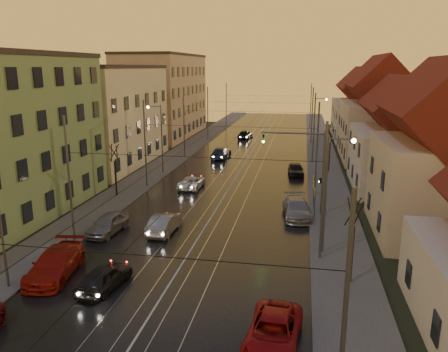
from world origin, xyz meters
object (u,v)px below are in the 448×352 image
Objects in this scene: driving_car_0 at (105,277)px; driving_car_2 at (192,182)px; street_lamp_1 at (331,183)px; driving_car_1 at (165,223)px; street_lamp_2 at (159,132)px; street_lamp_3 at (317,119)px; parked_right_1 at (297,208)px; parked_left_3 at (108,224)px; traffic_light_mast at (311,161)px; parked_right_2 at (296,170)px; parked_left_2 at (55,264)px; driving_car_4 at (245,134)px; driving_car_3 at (221,153)px; parked_right_0 at (273,332)px.

driving_car_0 reaches higher than driving_car_2.
driving_car_1 is at bearing 171.08° from street_lamp_1.
street_lamp_2 is 1.00× the size of street_lamp_3.
parked_left_3 is at bearing -162.53° from parked_right_1.
parked_right_1 is (9.74, 5.27, 0.03)m from driving_car_1.
street_lamp_2 is at bearing -69.64° from driving_car_1.
traffic_light_mast reaches higher than driving_car_0.
driving_car_2 is 1.05× the size of parked_right_2.
street_lamp_3 is 45.27m from parked_left_2.
street_lamp_1 reaches higher than parked_left_2.
street_lamp_3 is 1.72× the size of driving_car_4.
street_lamp_2 is at bearing 134.89° from parked_right_1.
parked_right_2 is (-1.38, 13.58, -3.88)m from traffic_light_mast.
driving_car_2 is 12.73m from parked_right_2.
driving_car_1 is 11.07m from parked_right_1.
parked_right_2 reaches higher than driving_car_2.
traffic_light_mast is 12.99m from driving_car_1.
parked_left_2 is (-4.47, -52.79, -0.00)m from driving_car_4.
parked_left_2 is at bearing 86.14° from driving_car_3.
parked_right_0 is at bearing 105.33° from driving_car_3.
street_lamp_3 is at bearing 91.18° from parked_right_0.
street_lamp_1 is 8.52m from parked_right_1.
street_lamp_3 reaches higher than parked_left_2.
driving_car_2 is (-11.86, 6.36, -3.98)m from traffic_light_mast.
traffic_light_mast is 4.08m from parked_right_1.
street_lamp_1 reaches higher than driving_car_1.
parked_left_2 is (-3.35, -35.76, 0.03)m from driving_car_3.
street_lamp_2 is at bearing -45.59° from driving_car_2.
driving_car_0 and parked_right_0 have the same top height.
parked_right_1 is at bearing 29.56° from parked_left_3.
parked_left_3 is 1.02× the size of parked_right_2.
parked_right_2 is at bearing 84.96° from parked_right_1.
parked_left_3 is (-14.94, -7.02, -3.87)m from traffic_light_mast.
parked_right_0 is (9.91, -40.27, -0.07)m from driving_car_3.
street_lamp_2 is at bearing 86.65° from parked_left_2.
parked_right_2 is at bearing 94.04° from parked_right_0.
street_lamp_3 is 25.59m from driving_car_2.
street_lamp_1 is 12.73m from driving_car_1.
parked_right_1 is (10.62, -22.53, -0.01)m from driving_car_3.
parked_left_3 is (-3.50, 8.01, 0.05)m from driving_car_0.
driving_car_2 is at bearing 116.75° from parked_right_0.
parked_right_0 is at bearing -95.36° from traffic_light_mast.
parked_right_0 is at bearing 127.06° from driving_car_1.
street_lamp_1 is 1.89× the size of parked_right_2.
parked_right_1 is at bearing -94.26° from street_lamp_3.
traffic_light_mast is 1.39× the size of parked_right_1.
street_lamp_3 is 45.01m from driving_car_0.
driving_car_2 is 15.30m from driving_car_3.
street_lamp_2 is 27.93m from driving_car_0.
parked_right_0 is 1.17× the size of parked_right_2.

